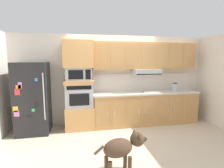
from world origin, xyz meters
The scene contains 15 objects.
ground_plane centered at (0.00, 0.00, 0.00)m, with size 9.60×9.60×0.00m, color beige.
back_kitchen_wall centered at (0.00, 1.11, 1.25)m, with size 6.20×0.12×2.50m, color beige.
refrigerator centered at (-2.09, 0.68, 0.88)m, with size 0.76×0.73×1.76m.
oven_base_cabinet centered at (-0.96, 0.75, 0.30)m, with size 0.74×0.62×0.60m, color tan.
built_in_oven centered at (-0.96, 0.75, 0.90)m, with size 0.70×0.62×0.60m.
appliance_mid_shelf centered at (-0.96, 0.75, 1.25)m, with size 0.74×0.62×0.10m, color tan.
microwave centered at (-0.96, 0.75, 1.46)m, with size 0.64×0.54×0.32m.
appliance_upper_cabinet centered at (-0.96, 0.75, 1.96)m, with size 0.74×0.62×0.68m, color tan.
lower_cabinet_run centered at (0.89, 0.75, 0.44)m, with size 2.97×0.63×0.88m.
countertop_slab centered at (0.89, 0.75, 0.90)m, with size 3.01×0.64×0.04m, color beige.
backsplash_panel centered at (0.89, 1.04, 1.17)m, with size 3.01×0.02×0.50m, color silver.
upper_cabinet_with_hood centered at (0.89, 0.87, 1.90)m, with size 2.97×0.48×0.88m.
screwdriver centered at (0.81, 0.71, 0.93)m, with size 0.16×0.15×0.03m.
electric_kettle centered at (1.76, 0.70, 1.03)m, with size 0.17×0.17×0.24m.
dog centered at (-0.30, -1.29, 0.44)m, with size 0.93×0.39×0.66m.
Camera 1 is at (-0.96, -3.81, 1.82)m, focal length 27.77 mm.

